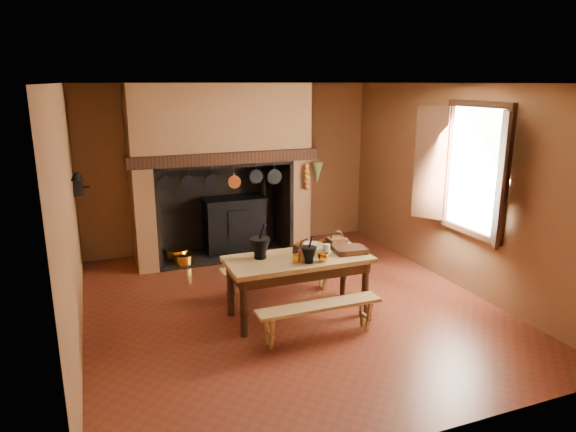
% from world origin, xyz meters
% --- Properties ---
extents(floor, '(5.50, 5.50, 0.00)m').
position_xyz_m(floor, '(0.00, 0.00, 0.00)').
color(floor, '#602416').
rests_on(floor, ground).
extents(ceiling, '(5.50, 5.50, 0.00)m').
position_xyz_m(ceiling, '(0.00, 0.00, 2.80)').
color(ceiling, silver).
rests_on(ceiling, back_wall).
extents(back_wall, '(5.00, 0.02, 2.80)m').
position_xyz_m(back_wall, '(0.00, 2.75, 1.40)').
color(back_wall, brown).
rests_on(back_wall, floor).
extents(wall_left, '(0.02, 5.50, 2.80)m').
position_xyz_m(wall_left, '(-2.50, 0.00, 1.40)').
color(wall_left, brown).
rests_on(wall_left, floor).
extents(wall_right, '(0.02, 5.50, 2.80)m').
position_xyz_m(wall_right, '(2.50, 0.00, 1.40)').
color(wall_right, brown).
rests_on(wall_right, floor).
extents(wall_front, '(5.00, 0.02, 2.80)m').
position_xyz_m(wall_front, '(0.00, -2.75, 1.40)').
color(wall_front, brown).
rests_on(wall_front, floor).
extents(chimney_breast, '(2.95, 0.96, 2.80)m').
position_xyz_m(chimney_breast, '(-0.30, 2.31, 1.81)').
color(chimney_breast, brown).
rests_on(chimney_breast, floor).
extents(iron_range, '(1.12, 0.55, 1.60)m').
position_xyz_m(iron_range, '(-0.04, 2.45, 0.48)').
color(iron_range, black).
rests_on(iron_range, floor).
extents(hearth_pans, '(0.51, 0.62, 0.20)m').
position_xyz_m(hearth_pans, '(-1.05, 2.22, 0.09)').
color(hearth_pans, gold).
rests_on(hearth_pans, floor).
extents(hanging_pans, '(1.92, 0.29, 0.27)m').
position_xyz_m(hanging_pans, '(-0.34, 1.81, 1.36)').
color(hanging_pans, black).
rests_on(hanging_pans, chimney_breast).
extents(onion_string, '(0.12, 0.10, 0.46)m').
position_xyz_m(onion_string, '(1.00, 1.79, 1.33)').
color(onion_string, '#B46B21').
rests_on(onion_string, chimney_breast).
extents(herb_bunch, '(0.20, 0.20, 0.35)m').
position_xyz_m(herb_bunch, '(1.18, 1.79, 1.38)').
color(herb_bunch, brown).
rests_on(herb_bunch, chimney_breast).
extents(window, '(0.39, 1.75, 1.76)m').
position_xyz_m(window, '(2.35, -0.40, 1.70)').
color(window, white).
rests_on(window, wall_right).
extents(wall_coffee_mill, '(0.23, 0.16, 0.31)m').
position_xyz_m(wall_coffee_mill, '(-2.42, 1.55, 1.52)').
color(wall_coffee_mill, black).
rests_on(wall_coffee_mill, wall_left).
extents(work_table, '(1.75, 0.78, 0.76)m').
position_xyz_m(work_table, '(0.01, -0.28, 0.64)').
color(work_table, '#AE884F').
rests_on(work_table, floor).
extents(bench_front, '(1.46, 0.25, 0.41)m').
position_xyz_m(bench_front, '(0.01, -0.91, 0.31)').
color(bench_front, '#AE884F').
rests_on(bench_front, floor).
extents(bench_back, '(1.59, 0.28, 0.45)m').
position_xyz_m(bench_back, '(0.01, 0.38, 0.33)').
color(bench_back, '#AE884F').
rests_on(bench_back, floor).
extents(mortar_large, '(0.25, 0.25, 0.42)m').
position_xyz_m(mortar_large, '(-0.43, -0.14, 0.90)').
color(mortar_large, black).
rests_on(mortar_large, work_table).
extents(mortar_small, '(0.19, 0.19, 0.32)m').
position_xyz_m(mortar_small, '(0.05, -0.50, 0.87)').
color(mortar_small, black).
rests_on(mortar_small, work_table).
extents(coffee_grinder, '(0.19, 0.15, 0.20)m').
position_xyz_m(coffee_grinder, '(0.05, -0.22, 0.84)').
color(coffee_grinder, '#331C10').
rests_on(coffee_grinder, work_table).
extents(brass_mug_a, '(0.08, 0.08, 0.09)m').
position_xyz_m(brass_mug_a, '(-0.08, -0.42, 0.80)').
color(brass_mug_a, gold).
rests_on(brass_mug_a, work_table).
extents(brass_mug_b, '(0.10, 0.10, 0.09)m').
position_xyz_m(brass_mug_b, '(0.43, -0.03, 0.81)').
color(brass_mug_b, gold).
rests_on(brass_mug_b, work_table).
extents(mixing_bowl, '(0.36, 0.36, 0.09)m').
position_xyz_m(mixing_bowl, '(0.24, -0.16, 0.80)').
color(mixing_bowl, beige).
rests_on(mixing_bowl, work_table).
extents(stoneware_crock, '(0.14, 0.14, 0.15)m').
position_xyz_m(stoneware_crock, '(0.01, -0.45, 0.83)').
color(stoneware_crock, '#502C1D').
rests_on(stoneware_crock, work_table).
extents(glass_jar, '(0.11, 0.11, 0.15)m').
position_xyz_m(glass_jar, '(0.34, -0.37, 0.84)').
color(glass_jar, beige).
rests_on(glass_jar, work_table).
extents(wicker_basket, '(0.25, 0.19, 0.22)m').
position_xyz_m(wicker_basket, '(0.61, -0.11, 0.83)').
color(wicker_basket, '#502918').
rests_on(wicker_basket, work_table).
extents(wooden_tray, '(0.42, 0.32, 0.07)m').
position_xyz_m(wooden_tray, '(0.67, -0.35, 0.79)').
color(wooden_tray, '#331C10').
rests_on(wooden_tray, work_table).
extents(brass_cup, '(0.15, 0.15, 0.10)m').
position_xyz_m(brass_cup, '(0.23, -0.52, 0.81)').
color(brass_cup, gold).
rests_on(brass_cup, work_table).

